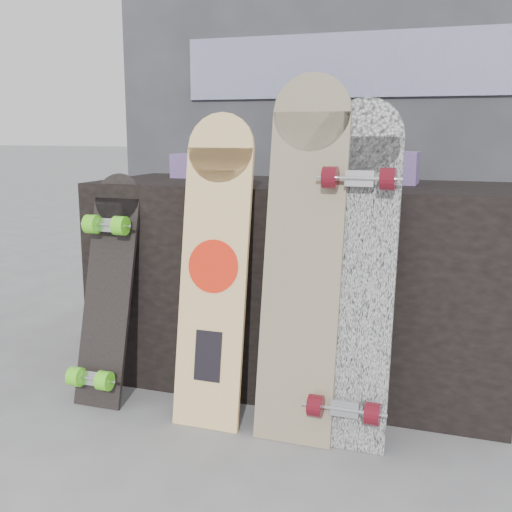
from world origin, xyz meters
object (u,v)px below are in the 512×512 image
at_px(vendor_table, 300,284).
at_px(longboard_cascadia, 356,268).
at_px(longboard_celtic, 304,246).
at_px(longboard_geisha, 214,262).
at_px(skateboard_dark, 106,287).

relative_size(vendor_table, longboard_cascadia, 1.45).
relative_size(vendor_table, longboard_celtic, 1.35).
bearing_deg(vendor_table, longboard_geisha, -113.68).
distance_m(vendor_table, longboard_geisha, 0.49).
xyz_separation_m(vendor_table, skateboard_dark, (-0.63, -0.40, 0.03)).
distance_m(vendor_table, longboard_celtic, 0.48).
height_order(longboard_celtic, longboard_cascadia, longboard_celtic).
bearing_deg(longboard_celtic, longboard_cascadia, -1.40).
xyz_separation_m(longboard_geisha, skateboard_dark, (-0.45, 0.02, -0.13)).
relative_size(longboard_celtic, longboard_cascadia, 1.07).
xyz_separation_m(vendor_table, longboard_cascadia, (0.30, -0.41, 0.17)).
bearing_deg(longboard_geisha, longboard_cascadia, 1.40).
height_order(vendor_table, longboard_celtic, longboard_celtic).
height_order(vendor_table, skateboard_dark, skateboard_dark).
height_order(vendor_table, longboard_cascadia, longboard_cascadia).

